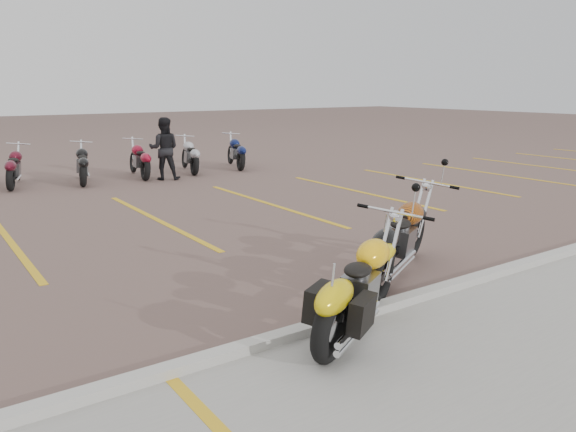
% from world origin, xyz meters
% --- Properties ---
extents(ground, '(100.00, 100.00, 0.00)m').
position_xyz_m(ground, '(0.00, 0.00, 0.00)').
color(ground, brown).
rests_on(ground, ground).
extents(concrete_apron, '(60.00, 5.00, 0.01)m').
position_xyz_m(concrete_apron, '(0.00, -4.50, 0.01)').
color(concrete_apron, '#9E9B93').
rests_on(concrete_apron, ground).
extents(curb, '(60.00, 0.18, 0.12)m').
position_xyz_m(curb, '(0.00, -2.00, 0.06)').
color(curb, '#ADAAA3').
rests_on(curb, ground).
extents(parking_stripes, '(38.00, 5.50, 0.01)m').
position_xyz_m(parking_stripes, '(0.00, 4.00, 0.00)').
color(parking_stripes, gold).
rests_on(parking_stripes, ground).
extents(yellow_cruiser, '(2.11, 1.25, 0.96)m').
position_xyz_m(yellow_cruiser, '(-0.24, -2.23, 0.48)').
color(yellow_cruiser, black).
rests_on(yellow_cruiser, ground).
extents(flame_cruiser, '(2.19, 1.26, 0.99)m').
position_xyz_m(flame_cruiser, '(1.53, -1.09, 0.49)').
color(flame_cruiser, black).
rests_on(flame_cruiser, ground).
extents(person_b, '(1.08, 1.00, 1.77)m').
position_xyz_m(person_b, '(2.11, 8.63, 0.88)').
color(person_b, black).
rests_on(person_b, ground).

